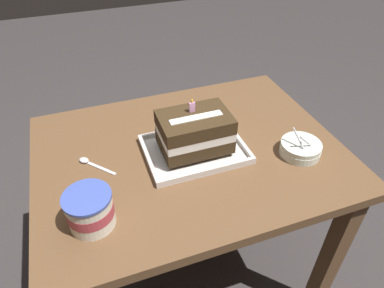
{
  "coord_description": "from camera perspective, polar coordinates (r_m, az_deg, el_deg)",
  "views": [
    {
      "loc": [
        -0.29,
        -0.84,
        1.51
      ],
      "look_at": [
        0.01,
        -0.01,
        0.79
      ],
      "focal_mm": 32.4,
      "sensor_mm": 36.0,
      "label": 1
    }
  ],
  "objects": [
    {
      "name": "ground_plane",
      "position": [
        1.76,
        -0.3,
        -20.48
      ],
      "size": [
        8.0,
        8.0,
        0.0
      ],
      "primitive_type": "plane",
      "color": "#383333"
    },
    {
      "name": "ice_cream_tub",
      "position": [
        0.95,
        -16.45,
        -10.35
      ],
      "size": [
        0.13,
        0.13,
        0.11
      ],
      "color": "silver",
      "rests_on": "dining_table"
    },
    {
      "name": "serving_spoon_near_tray",
      "position": [
        1.16,
        -16.71,
        -2.88
      ],
      "size": [
        0.11,
        0.12,
        0.01
      ],
      "color": "silver",
      "rests_on": "dining_table"
    },
    {
      "name": "birthday_cake",
      "position": [
        1.1,
        0.45,
        2.07
      ],
      "size": [
        0.22,
        0.15,
        0.17
      ],
      "color": "#382816",
      "rests_on": "foil_tray"
    },
    {
      "name": "foil_tray",
      "position": [
        1.15,
        0.43,
        -1.02
      ],
      "size": [
        0.33,
        0.24,
        0.02
      ],
      "color": "silver",
      "rests_on": "dining_table"
    },
    {
      "name": "dining_table",
      "position": [
        1.25,
        -0.4,
        -5.34
      ],
      "size": [
        1.01,
        0.76,
        0.76
      ],
      "color": "brown",
      "rests_on": "ground_plane"
    },
    {
      "name": "bowl_stack",
      "position": [
        1.19,
        17.4,
        -0.7
      ],
      "size": [
        0.13,
        0.13,
        0.1
      ],
      "color": "silver",
      "rests_on": "dining_table"
    }
  ]
}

